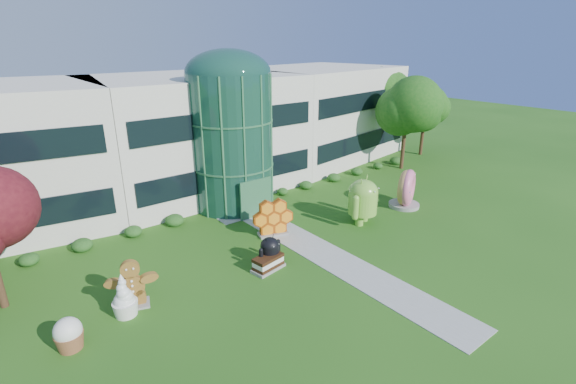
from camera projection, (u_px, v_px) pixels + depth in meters
ground at (346, 266)px, 23.39m from camera, size 140.00×140.00×0.00m
building at (195, 132)px, 35.05m from camera, size 46.00×15.00×9.30m
atrium at (231, 142)px, 30.55m from camera, size 6.00×6.00×9.80m
walkway at (322, 253)px, 24.86m from camera, size 2.40×20.00×0.04m
trees_backdrop at (225, 149)px, 31.53m from camera, size 52.00×8.00×8.40m
android_green at (363, 198)px, 28.35m from camera, size 3.81×3.19×3.68m
android_black at (270, 249)px, 23.25m from camera, size 1.92×1.48×1.96m
donut at (406, 188)px, 31.27m from camera, size 3.15×2.49×2.96m
gingerbread at (132, 283)px, 19.53m from camera, size 2.86×1.83×2.47m
ice_cream_sandwich at (268, 263)px, 22.94m from camera, size 2.02×1.25×0.84m
honeycomb at (273, 219)px, 26.81m from camera, size 2.99×1.81×2.21m
froyo at (124, 295)px, 18.92m from camera, size 1.46×1.46×2.12m
cupcake at (68, 334)px, 16.95m from camera, size 1.44×1.44×1.44m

